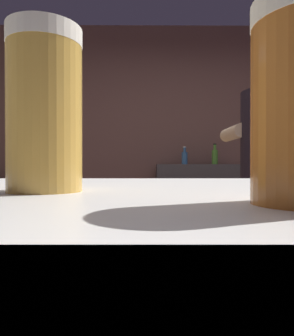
% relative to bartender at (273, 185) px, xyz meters
% --- Properties ---
extents(wall_back, '(5.20, 0.10, 2.70)m').
position_rel_bartender_xyz_m(wall_back, '(-0.29, 1.89, 0.34)').
color(wall_back, brown).
rests_on(wall_back, ground).
extents(prep_counter, '(2.10, 0.60, 0.94)m').
position_rel_bartender_xyz_m(prep_counter, '(0.06, 0.46, -0.54)').
color(prep_counter, brown).
rests_on(prep_counter, ground).
extents(back_shelf, '(0.84, 0.36, 1.13)m').
position_rel_bartender_xyz_m(back_shelf, '(-0.16, 1.61, -0.44)').
color(back_shelf, '#3F393C').
rests_on(back_shelf, ground).
extents(bartender, '(0.42, 0.51, 1.74)m').
position_rel_bartender_xyz_m(bartender, '(0.00, 0.00, 0.00)').
color(bartender, '#2B3639').
rests_on(bartender, ground).
extents(mixing_bowl, '(0.20, 0.20, 0.06)m').
position_rel_bartender_xyz_m(mixing_bowl, '(-0.56, 0.57, -0.04)').
color(mixing_bowl, beige).
rests_on(mixing_bowl, prep_counter).
extents(chefs_knife, '(0.24, 0.11, 0.01)m').
position_rel_bartender_xyz_m(chefs_knife, '(0.28, 0.41, -0.07)').
color(chefs_knife, silver).
rests_on(chefs_knife, prep_counter).
extents(pint_glass_far, '(0.07, 0.07, 0.16)m').
position_rel_bartender_xyz_m(pint_glass_far, '(-0.80, -1.40, 0.16)').
color(pint_glass_far, gold).
rests_on(pint_glass_far, bar_counter).
extents(bottle_vinegar, '(0.06, 0.06, 0.22)m').
position_rel_bartender_xyz_m(bottle_vinegar, '(0.04, 1.61, 0.20)').
color(bottle_vinegar, '#4A822D').
rests_on(bottle_vinegar, back_shelf).
extents(bottle_olive_oil, '(0.06, 0.06, 0.19)m').
position_rel_bartender_xyz_m(bottle_olive_oil, '(-0.28, 1.61, 0.19)').
color(bottle_olive_oil, '#366090').
rests_on(bottle_olive_oil, back_shelf).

